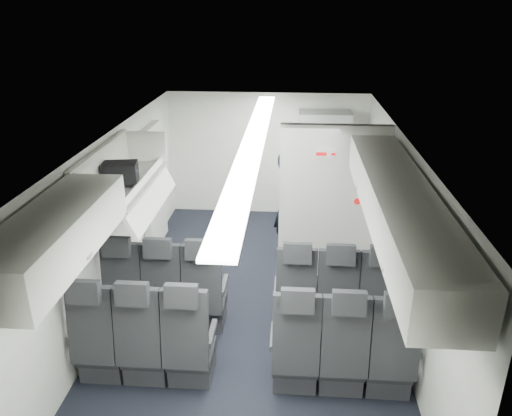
# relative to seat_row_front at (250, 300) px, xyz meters

# --- Properties ---
(cabin_shell) EXTENTS (3.41, 6.01, 2.16)m
(cabin_shell) POSITION_rel_seat_row_front_xyz_m (0.00, 0.53, 0.72)
(cabin_shell) COLOR black
(cabin_shell) RESTS_ON ground
(seat_row_front) EXTENTS (3.33, 0.56, 1.24)m
(seat_row_front) POSITION_rel_seat_row_front_xyz_m (0.00, 0.00, 0.00)
(seat_row_front) COLOR black
(seat_row_front) RESTS_ON cabin_shell
(seat_row_mid) EXTENTS (3.33, 0.56, 1.24)m
(seat_row_mid) POSITION_rel_seat_row_front_xyz_m (0.00, -0.90, 0.00)
(seat_row_mid) COLOR black
(seat_row_mid) RESTS_ON cabin_shell
(overhead_bin_left_rear) EXTENTS (0.53, 1.80, 0.40)m
(overhead_bin_left_rear) POSITION_rel_seat_row_front_xyz_m (-1.40, -1.47, 1.46)
(overhead_bin_left_rear) COLOR white
(overhead_bin_left_rear) RESTS_ON cabin_shell
(overhead_bin_left_front_open) EXTENTS (0.64, 1.70, 0.72)m
(overhead_bin_left_front_open) POSITION_rel_seat_row_front_xyz_m (-1.44, 0.28, 1.33)
(overhead_bin_left_front_open) COLOR #9E9E93
(overhead_bin_left_front_open) RESTS_ON cabin_shell
(overhead_bin_right_rear) EXTENTS (0.53, 1.80, 0.40)m
(overhead_bin_right_rear) POSITION_rel_seat_row_front_xyz_m (1.40, -1.47, 1.46)
(overhead_bin_right_rear) COLOR white
(overhead_bin_right_rear) RESTS_ON cabin_shell
(overhead_bin_right_front) EXTENTS (0.53, 1.70, 0.40)m
(overhead_bin_right_front) POSITION_rel_seat_row_front_xyz_m (1.40, 0.28, 1.46)
(overhead_bin_right_front) COLOR white
(overhead_bin_right_front) RESTS_ON cabin_shell
(bulkhead_partition) EXTENTS (1.40, 0.15, 2.13)m
(bulkhead_partition) POSITION_rel_seat_row_front_xyz_m (0.98, 1.33, 0.67)
(bulkhead_partition) COLOR silver
(bulkhead_partition) RESTS_ON cabin_shell
(galley_unit) EXTENTS (0.85, 0.52, 1.90)m
(galley_unit) POSITION_rel_seat_row_front_xyz_m (0.95, 3.25, 0.55)
(galley_unit) COLOR #939399
(galley_unit) RESTS_ON cabin_shell
(boarding_door) EXTENTS (0.12, 1.27, 1.86)m
(boarding_door) POSITION_rel_seat_row_front_xyz_m (-1.64, 2.09, 0.55)
(boarding_door) COLOR silver
(boarding_door) RESTS_ON cabin_shell
(flight_attendant) EXTENTS (0.51, 0.66, 1.60)m
(flight_attendant) POSITION_rel_seat_row_front_xyz_m (0.40, 1.92, 0.40)
(flight_attendant) COLOR black
(flight_attendant) RESTS_ON ground
(carry_on_bag) EXTENTS (0.41, 0.32, 0.22)m
(carry_on_bag) POSITION_rel_seat_row_front_xyz_m (-1.44, 0.22, 1.42)
(carry_on_bag) COLOR black
(carry_on_bag) RESTS_ON overhead_bin_left_front_open
(papers) EXTENTS (0.17, 0.10, 0.12)m
(papers) POSITION_rel_seat_row_front_xyz_m (0.59, 1.87, 0.66)
(papers) COLOR white
(papers) RESTS_ON flight_attendant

